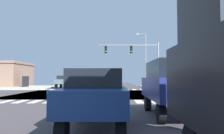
% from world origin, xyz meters
% --- Properties ---
extents(ground, '(90.00, 90.00, 0.05)m').
position_xyz_m(ground, '(0.00, 0.00, -0.03)').
color(ground, '#433C3F').
extents(sidewalk_corner_ne, '(12.00, 12.00, 0.14)m').
position_xyz_m(sidewalk_corner_ne, '(13.00, 12.00, 0.07)').
color(sidewalk_corner_ne, '#B2ADA3').
rests_on(sidewalk_corner_ne, ground).
extents(sidewalk_corner_nw, '(12.00, 12.00, 0.14)m').
position_xyz_m(sidewalk_corner_nw, '(-13.00, 12.00, 0.07)').
color(sidewalk_corner_nw, '#ADAD9C').
rests_on(sidewalk_corner_nw, ground).
extents(crosswalk_near, '(13.50, 2.00, 0.01)m').
position_xyz_m(crosswalk_near, '(-0.25, -7.30, 0.00)').
color(crosswalk_near, white).
rests_on(crosswalk_near, ground).
extents(crosswalk_far, '(13.50, 2.00, 0.01)m').
position_xyz_m(crosswalk_far, '(-0.25, 7.30, 0.00)').
color(crosswalk_far, white).
rests_on(crosswalk_far, ground).
extents(traffic_signal_mast, '(8.06, 0.55, 6.32)m').
position_xyz_m(traffic_signal_mast, '(5.30, 7.35, 4.72)').
color(traffic_signal_mast, gray).
rests_on(traffic_signal_mast, ground).
extents(street_lamp, '(1.78, 0.32, 9.05)m').
position_xyz_m(street_lamp, '(7.69, 15.07, 5.33)').
color(street_lamp, gray).
rests_on(street_lamp, ground).
extents(pickup_nearside_1, '(2.00, 5.10, 2.35)m').
position_xyz_m(pickup_nearside_1, '(-5.00, 26.57, 1.29)').
color(pickup_nearside_1, black).
rests_on(pickup_nearside_1, ground).
extents(suv_farside_1, '(1.96, 4.60, 2.34)m').
position_xyz_m(suv_farside_1, '(-5.00, 37.33, 1.39)').
color(suv_farside_1, black).
rests_on(suv_farside_1, ground).
extents(sedan_crossing_1, '(1.80, 4.30, 1.88)m').
position_xyz_m(sedan_crossing_1, '(-5.00, 10.97, 1.12)').
color(sedan_crossing_1, black).
rests_on(sedan_crossing_1, ground).
extents(sedan_queued_2, '(1.80, 4.30, 1.88)m').
position_xyz_m(sedan_queued_2, '(2.00, -15.36, 1.12)').
color(sedan_queued_2, black).
rests_on(sedan_queued_2, ground).
extents(suv_leading_2, '(1.96, 4.60, 2.34)m').
position_xyz_m(suv_leading_2, '(5.00, -12.85, 1.39)').
color(suv_leading_2, black).
rests_on(suv_leading_2, ground).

